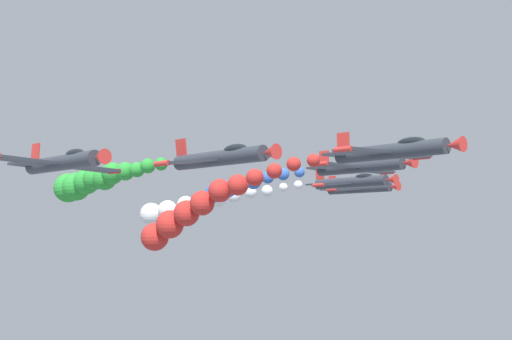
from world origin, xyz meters
name	(u,v)px	position (x,y,z in m)	size (l,w,h in m)	color
airplane_lead	(392,151)	(0.44, 14.09, 111.63)	(9.57, 10.35, 2.33)	#333842
smoke_trail_lead	(192,212)	(1.28, -6.99, 107.85)	(3.32, 20.61, 7.75)	red
airplane_left_inner	(361,166)	(-8.15, 4.80, 111.78)	(9.56, 10.35, 2.33)	#333842
smoke_trail_left_inner	(237,187)	(-8.83, -12.15, 110.86)	(2.51, 15.02, 3.01)	blue
airplane_right_inner	(220,158)	(8.92, 5.68, 111.18)	(9.53, 10.35, 2.62)	#333842
smoke_trail_right_inner	(89,182)	(8.27, -13.03, 110.53)	(3.08, 17.78, 3.06)	green
airplane_left_outer	(352,182)	(-16.66, -3.00, 111.27)	(9.56, 10.35, 2.44)	#333842
smoke_trail_left_outer	(187,206)	(-13.28, -26.21, 109.38)	(6.99, 22.76, 4.81)	white
airplane_right_outer	(63,162)	(16.62, -2.33, 110.91)	(9.57, 10.35, 2.34)	#333842
airplane_trailing	(360,188)	(-26.41, -9.46, 111.37)	(9.57, 10.35, 2.34)	#333842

